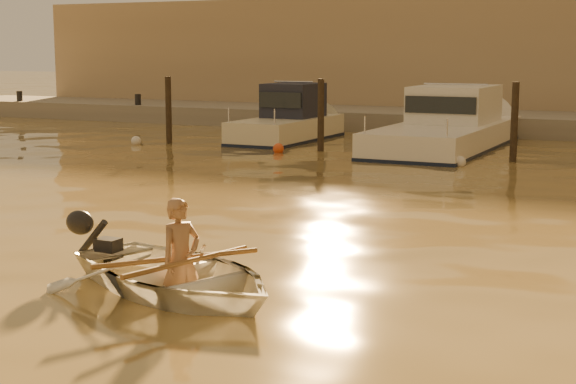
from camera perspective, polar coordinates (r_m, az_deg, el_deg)
The scene contains 15 objects.
ground_plane at distance 9.97m, azimuth -0.66°, elevation -7.10°, with size 160.00×160.00×0.00m, color olive.
dinghy at distance 10.35m, azimuth -7.24°, elevation -5.36°, with size 2.26×3.17×0.66m, color silver.
person at distance 10.22m, azimuth -6.94°, elevation -4.36°, with size 0.52×0.34×1.43m, color #956B4A.
outboard_motor at distance 11.56m, azimuth -11.62°, elevation -3.58°, with size 0.90×0.40×0.70m, color black, non-canonical shape.
oar_port at distance 10.11m, azimuth -6.44°, elevation -4.47°, with size 0.06×0.06×2.10m, color olive.
oar_starboard at distance 10.26m, azimuth -7.10°, elevation -4.27°, with size 0.06×0.06×2.10m, color brown.
moored_boat_1 at distance 27.37m, azimuth -0.08°, elevation 4.66°, with size 1.86×5.66×1.75m, color beige, non-canonical shape.
moored_boat_2 at distance 25.59m, azimuth 10.23°, elevation 4.19°, with size 2.64×8.73×1.75m, color white, non-canonical shape.
piling_0 at distance 26.87m, azimuth -7.73°, elevation 5.07°, with size 0.18×0.18×2.20m, color #2D2319.
piling_1 at distance 24.48m, azimuth 2.13°, elevation 4.76°, with size 0.18×0.18×2.20m, color #2D2319.
piling_2 at distance 22.89m, azimuth 14.42°, elevation 4.16°, with size 0.18×0.18×2.20m, color #2D2319.
fender_a at distance 26.64m, azimuth -9.79°, elevation 3.26°, with size 0.30×0.30×0.30m, color silver.
fender_b at distance 24.25m, azimuth -0.63°, elevation 2.82°, with size 0.30×0.30×0.30m, color #DE491A.
fender_c at distance 21.77m, azimuth 11.05°, elevation 1.92°, with size 0.30×0.30×0.30m, color silver.
quay at distance 30.49m, azimuth 17.60°, elevation 3.80°, with size 52.00×4.00×1.00m, color gray.
Camera 1 is at (4.25, -8.58, 2.80)m, focal length 55.00 mm.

